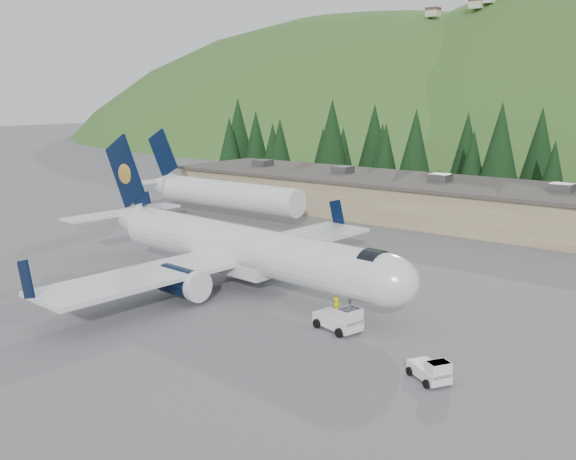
% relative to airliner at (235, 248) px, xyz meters
% --- Properties ---
extents(ground, '(600.00, 600.00, 0.00)m').
position_rel_airliner_xyz_m(ground, '(1.08, -0.08, -3.27)').
color(ground, '#5A5A5E').
extents(airliner, '(36.96, 34.69, 12.26)m').
position_rel_airliner_xyz_m(airliner, '(0.00, 0.00, 0.00)').
color(airliner, white).
rests_on(airliner, ground).
extents(second_airliner, '(27.50, 11.00, 10.05)m').
position_rel_airliner_xyz_m(second_airliner, '(-23.85, 21.92, 0.06)').
color(second_airliner, white).
rests_on(second_airliner, ground).
extents(baggage_tug_a, '(3.75, 2.72, 1.83)m').
position_rel_airliner_xyz_m(baggage_tug_a, '(13.18, -3.66, -2.45)').
color(baggage_tug_a, white).
rests_on(baggage_tug_a, ground).
extents(baggage_tug_b, '(3.02, 2.60, 1.44)m').
position_rel_airliner_xyz_m(baggage_tug_b, '(21.67, -7.23, -2.62)').
color(baggage_tug_b, white).
rests_on(baggage_tug_b, ground).
extents(terminal_building, '(71.00, 17.00, 6.10)m').
position_rel_airliner_xyz_m(terminal_building, '(-3.93, 37.92, -0.64)').
color(terminal_building, '#90775B').
rests_on(terminal_building, ground).
extents(ramp_worker, '(0.62, 0.42, 1.68)m').
position_rel_airliner_xyz_m(ramp_worker, '(11.01, -1.00, -2.43)').
color(ramp_worker, '#F2F003').
rests_on(ramp_worker, ground).
extents(tree_line, '(111.82, 18.87, 14.36)m').
position_rel_airliner_xyz_m(tree_line, '(-8.60, 61.39, 4.25)').
color(tree_line, black).
rests_on(tree_line, ground).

